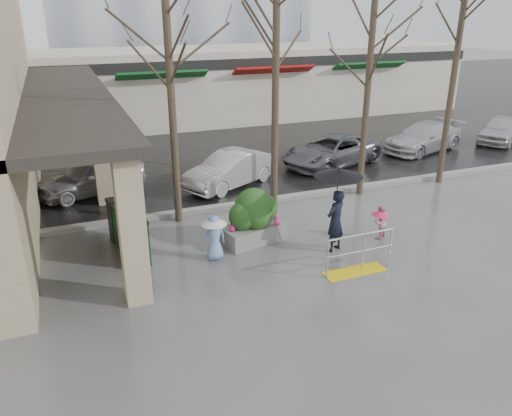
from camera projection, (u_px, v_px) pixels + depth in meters
ground at (287, 260)px, 13.00m from camera, size 120.00×120.00×0.00m
street_asphalt at (142, 110)px, 31.97m from camera, size 120.00×36.00×0.01m
curb at (236, 205)px, 16.42m from camera, size 120.00×0.30×0.15m
canopy_slab at (61, 87)px, 16.90m from camera, size 2.80×18.00×0.25m
pillar_front at (132, 229)px, 10.58m from camera, size 0.55×0.55×3.50m
pillar_back at (101, 152)px, 16.18m from camera, size 0.55×0.55×3.50m
storefront_row at (186, 85)px, 28.43m from camera, size 34.00×6.74×4.00m
handrail at (358, 258)px, 12.29m from camera, size 1.90×0.50×1.03m
tree_west at (168, 48)px, 13.52m from camera, size 3.20×3.20×6.80m
tree_midwest at (276, 40)px, 14.57m from camera, size 3.20×3.20×7.00m
tree_mideast at (371, 50)px, 15.84m from camera, size 3.20×3.20×6.50m
tree_east at (460, 31)px, 16.84m from camera, size 3.20×3.20×7.20m
woman at (336, 202)px, 13.02m from camera, size 1.28×1.28×2.33m
child_pink at (380, 220)px, 14.05m from camera, size 0.59×0.55×0.98m
child_blue at (214, 234)px, 12.80m from camera, size 0.67×0.67×1.21m
planter at (254, 216)px, 13.80m from camera, size 1.95×1.29×1.56m
news_boxes at (128, 231)px, 13.23m from camera, size 0.84×2.25×1.23m
car_a at (92, 176)px, 17.43m from camera, size 3.98×2.59×1.26m
car_b at (231, 169)px, 18.19m from camera, size 4.01×2.94×1.26m
car_c at (331, 151)px, 20.61m from camera, size 4.96×3.42×1.26m
car_d at (424, 137)px, 22.75m from camera, size 4.66×2.91×1.26m
car_e at (501, 129)px, 24.23m from camera, size 3.93×3.20×1.26m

